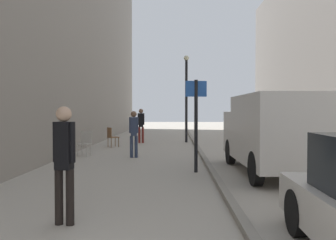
# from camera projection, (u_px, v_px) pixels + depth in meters

# --- Properties ---
(ground_plane) EXTENTS (80.00, 80.00, 0.00)m
(ground_plane) POSITION_uv_depth(u_px,v_px,m) (161.00, 156.00, 13.41)
(ground_plane) COLOR #A8A093
(kerb_strip) EXTENTS (0.16, 40.00, 0.12)m
(kerb_strip) POSITION_uv_depth(u_px,v_px,m) (202.00, 154.00, 13.37)
(kerb_strip) COLOR gray
(kerb_strip) RESTS_ON ground_plane
(pedestrian_main_foreground) EXTENTS (0.36, 0.23, 1.80)m
(pedestrian_main_foreground) POSITION_uv_depth(u_px,v_px,m) (64.00, 157.00, 5.25)
(pedestrian_main_foreground) COLOR black
(pedestrian_main_foreground) RESTS_ON ground_plane
(pedestrian_mid_block) EXTENTS (0.37, 0.24, 1.84)m
(pedestrian_mid_block) POSITION_uv_depth(u_px,v_px,m) (141.00, 123.00, 18.63)
(pedestrian_mid_block) COLOR maroon
(pedestrian_mid_block) RESTS_ON ground_plane
(pedestrian_far_crossing) EXTENTS (0.34, 0.22, 1.72)m
(pedestrian_far_crossing) POSITION_uv_depth(u_px,v_px,m) (134.00, 131.00, 12.80)
(pedestrian_far_crossing) COLOR #2D3851
(pedestrian_far_crossing) RESTS_ON ground_plane
(delivery_van) EXTENTS (2.19, 4.84, 2.15)m
(delivery_van) POSITION_uv_depth(u_px,v_px,m) (276.00, 131.00, 9.57)
(delivery_van) COLOR silver
(delivery_van) RESTS_ON ground_plane
(street_sign_post) EXTENTS (0.60, 0.10, 2.60)m
(street_sign_post) POSITION_uv_depth(u_px,v_px,m) (196.00, 117.00, 9.73)
(street_sign_post) COLOR black
(street_sign_post) RESTS_ON ground_plane
(lamp_post) EXTENTS (0.28, 0.28, 4.76)m
(lamp_post) POSITION_uv_depth(u_px,v_px,m) (186.00, 93.00, 19.03)
(lamp_post) COLOR black
(lamp_post) RESTS_ON ground_plane
(cafe_chair_near_window) EXTENTS (0.51, 0.51, 0.94)m
(cafe_chair_near_window) POSITION_uv_depth(u_px,v_px,m) (85.00, 142.00, 13.33)
(cafe_chair_near_window) COLOR #B7B2A8
(cafe_chair_near_window) RESTS_ON ground_plane
(cafe_chair_by_doorway) EXTENTS (0.61, 0.61, 0.94)m
(cafe_chair_by_doorway) POSITION_uv_depth(u_px,v_px,m) (112.00, 136.00, 16.48)
(cafe_chair_by_doorway) COLOR brown
(cafe_chair_by_doorway) RESTS_ON ground_plane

